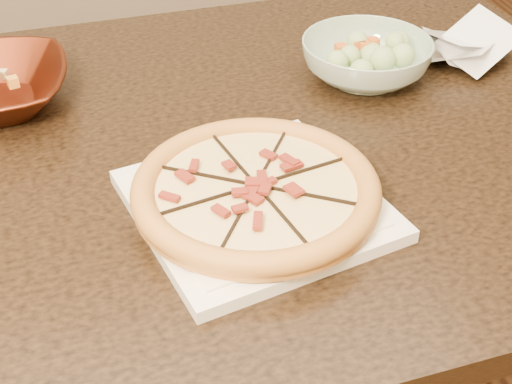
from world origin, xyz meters
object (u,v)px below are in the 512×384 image
dining_table (169,198)px  pizza (256,189)px  plate (256,204)px  salad_bowl (366,60)px

dining_table → pizza: (0.10, -0.17, 0.13)m
pizza → plate: bearing=5.7°
plate → salad_bowl: (0.26, 0.31, 0.02)m
pizza → salad_bowl: size_ratio=1.46×
dining_table → salad_bowl: 0.40m
dining_table → salad_bowl: size_ratio=7.30×
plate → salad_bowl: bearing=50.0°
plate → pizza: size_ratio=1.13×
dining_table → pizza: pizza is taller
salad_bowl → plate: bearing=-130.0°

